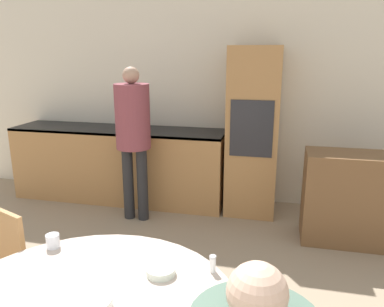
# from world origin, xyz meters

# --- Properties ---
(wall_back) EXTENTS (7.10, 0.05, 2.60)m
(wall_back) POSITION_xyz_m (0.00, 4.77, 1.30)
(wall_back) COLOR silver
(wall_back) RESTS_ON ground_plane
(kitchen_counter) EXTENTS (2.63, 0.60, 0.91)m
(kitchen_counter) POSITION_xyz_m (-1.38, 4.43, 0.47)
(kitchen_counter) COLOR #AD7A47
(kitchen_counter) RESTS_ON ground_plane
(oven_unit) EXTENTS (0.56, 0.59, 1.87)m
(oven_unit) POSITION_xyz_m (0.25, 4.44, 0.94)
(oven_unit) COLOR #AD7A47
(oven_unit) RESTS_ON ground_plane
(sideboard) EXTENTS (1.19, 0.45, 0.89)m
(sideboard) POSITION_xyz_m (1.40, 3.88, 0.44)
(sideboard) COLOR brown
(sideboard) RESTS_ON ground_plane
(person_standing) EXTENTS (0.37, 0.37, 1.66)m
(person_standing) POSITION_xyz_m (-0.97, 3.91, 1.03)
(person_standing) COLOR #262628
(person_standing) RESTS_ON ground_plane
(cup) EXTENTS (0.07, 0.07, 0.08)m
(cup) POSITION_xyz_m (-0.67, 1.93, 0.78)
(cup) COLOR silver
(cup) RESTS_ON dining_table
(bowl_centre) EXTENTS (0.18, 0.18, 0.05)m
(bowl_centre) POSITION_xyz_m (-0.21, 1.50, 0.77)
(bowl_centre) COLOR white
(bowl_centre) RESTS_ON dining_table
(bowl_far) EXTENTS (0.15, 0.15, 0.04)m
(bowl_far) POSITION_xyz_m (0.00, 1.81, 0.76)
(bowl_far) COLOR silver
(bowl_far) RESTS_ON dining_table
(salt_shaker) EXTENTS (0.03, 0.03, 0.09)m
(salt_shaker) POSITION_xyz_m (0.24, 1.89, 0.79)
(salt_shaker) COLOR white
(salt_shaker) RESTS_ON dining_table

